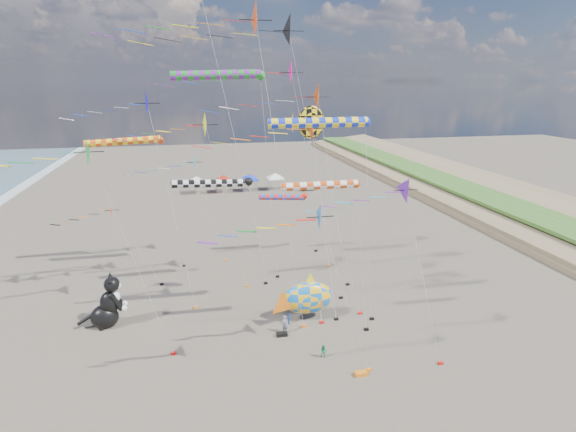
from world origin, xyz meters
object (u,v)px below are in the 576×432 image
(cat_inflatable, at_px, (106,301))
(child_green, at_px, (324,351))
(person_adult, at_px, (285,324))
(child_blue, at_px, (289,319))
(parked_car, at_px, (307,188))
(fish_inflatable, at_px, (307,298))

(cat_inflatable, distance_m, child_green, 18.86)
(person_adult, relative_size, child_blue, 1.69)
(person_adult, bearing_deg, parked_car, 50.09)
(fish_inflatable, relative_size, child_blue, 6.33)
(person_adult, distance_m, child_green, 4.61)
(cat_inflatable, xyz_separation_m, parked_car, (29.43, 44.74, -1.84))
(cat_inflatable, distance_m, parked_car, 53.58)
(cat_inflatable, relative_size, fish_inflatable, 0.79)
(child_green, height_order, parked_car, child_green)
(fish_inflatable, xyz_separation_m, parked_car, (12.43, 47.34, -1.55))
(child_blue, height_order, parked_car, parked_car)
(fish_inflatable, distance_m, parked_car, 48.97)
(fish_inflatable, xyz_separation_m, child_green, (-0.28, -5.92, -1.54))
(cat_inflatable, relative_size, child_green, 4.28)
(parked_car, bearing_deg, fish_inflatable, 162.73)
(person_adult, relative_size, parked_car, 0.50)
(child_blue, bearing_deg, fish_inflatable, -41.76)
(cat_inflatable, height_order, parked_car, cat_inflatable)
(child_green, bearing_deg, parked_car, 98.65)
(person_adult, height_order, child_green, person_adult)
(person_adult, xyz_separation_m, child_green, (2.12, -4.09, -0.25))
(fish_inflatable, distance_m, person_adult, 3.28)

